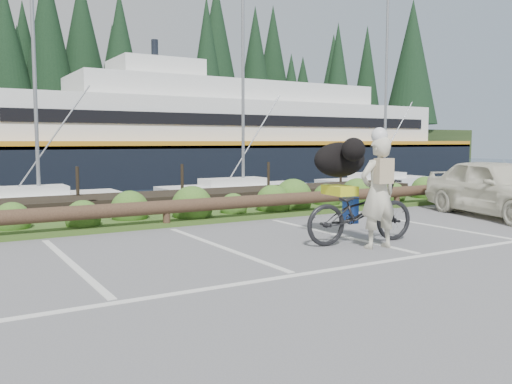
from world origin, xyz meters
The scene contains 7 objects.
ground centered at (0.00, 0.00, 0.00)m, with size 72.00×72.00×0.00m, color #605F62.
vegetation_strip centered at (0.00, 5.30, 0.05)m, with size 34.00×1.60×0.10m, color #3D5B21.
log_rail centered at (0.00, 4.60, 0.00)m, with size 32.00×0.30×0.60m, color #443021, non-canonical shape.
bicycle centered at (2.42, 1.01, 0.60)m, with size 0.79×2.27×1.19m, color black.
cyclist centered at (2.36, 0.48, 0.99)m, with size 0.72×0.47×1.97m, color beige.
dog centered at (2.51, 1.73, 1.53)m, with size 1.19×0.58×0.69m, color black.
parked_car centered at (7.76, 1.87, 0.73)m, with size 1.73×4.31×1.47m, color silver.
Camera 1 is at (-4.37, -6.57, 1.90)m, focal length 38.00 mm.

